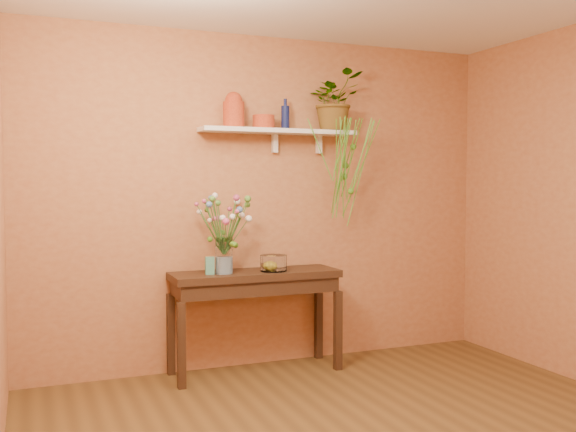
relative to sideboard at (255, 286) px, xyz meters
name	(u,v)px	position (x,y,z in m)	size (l,w,h in m)	color
room	(395,211)	(0.19, -1.77, 0.66)	(4.04, 4.04, 2.70)	brown
sideboard	(255,286)	(0.00, 0.00, 0.00)	(1.33, 0.43, 0.81)	#382617
wall_shelf	(280,132)	(0.25, 0.11, 1.23)	(1.30, 0.24, 0.19)	white
terracotta_jug	(234,110)	(-0.14, 0.10, 1.38)	(0.21, 0.21, 0.28)	#C0451F
terracotta_pot	(264,122)	(0.11, 0.11, 1.30)	(0.18, 0.18, 0.11)	#C0451F
blue_bottle	(285,117)	(0.31, 0.13, 1.35)	(0.07, 0.07, 0.25)	#101849
spider_plant	(334,101)	(0.73, 0.10, 1.50)	(0.45, 0.39, 0.50)	#46811C
plant_fronds	(347,165)	(0.78, -0.06, 0.96)	(0.61, 0.42, 0.88)	#46811C
glass_vase	(224,258)	(-0.27, -0.05, 0.24)	(0.13, 0.13, 0.28)	white
bouquet	(227,216)	(-0.24, -0.04, 0.56)	(0.44, 0.47, 0.47)	#386B28
glass_bowl	(273,264)	(0.13, -0.05, 0.18)	(0.21, 0.21, 0.13)	white
lemon	(271,265)	(0.12, -0.04, 0.16)	(0.08, 0.08, 0.08)	yellow
carton	(210,266)	(-0.38, -0.04, 0.18)	(0.07, 0.05, 0.13)	#356984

